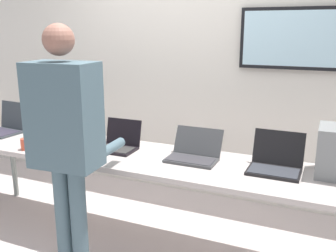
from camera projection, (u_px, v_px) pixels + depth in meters
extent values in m
cube|color=beige|center=(139.00, 242.00, 3.18)|extent=(8.00, 8.00, 0.04)
cube|color=silver|center=(188.00, 65.00, 3.84)|extent=(8.00, 0.06, 2.71)
cube|color=black|center=(292.00, 39.00, 3.34)|extent=(0.90, 0.05, 0.54)
cube|color=silver|center=(292.00, 39.00, 3.33)|extent=(0.84, 0.02, 0.48)
cube|color=#AFA49E|center=(137.00, 157.00, 3.00)|extent=(3.39, 0.70, 0.04)
cylinder|color=gray|center=(13.00, 164.00, 3.93)|extent=(0.05, 0.05, 0.71)
cube|color=#363C41|center=(2.00, 133.00, 3.58)|extent=(0.36, 0.30, 0.02)
cube|color=#2F2B39|center=(0.00, 132.00, 3.57)|extent=(0.32, 0.24, 0.00)
cube|color=#363C41|center=(14.00, 115.00, 3.68)|extent=(0.34, 0.08, 0.26)
cube|color=#2E5431|center=(14.00, 115.00, 3.68)|extent=(0.31, 0.07, 0.23)
cube|color=#ACAEBC|center=(58.00, 140.00, 3.34)|extent=(0.36, 0.26, 0.02)
cube|color=#2E3330|center=(57.00, 139.00, 3.32)|extent=(0.32, 0.21, 0.00)
cube|color=#ACAEBC|center=(66.00, 123.00, 3.43)|extent=(0.34, 0.07, 0.23)
cube|color=#29623F|center=(66.00, 123.00, 3.43)|extent=(0.31, 0.06, 0.21)
cube|color=black|center=(116.00, 150.00, 3.08)|extent=(0.32, 0.23, 0.02)
cube|color=#2F2D2C|center=(115.00, 149.00, 3.07)|extent=(0.29, 0.18, 0.00)
cube|color=black|center=(124.00, 132.00, 3.18)|extent=(0.32, 0.06, 0.21)
cube|color=black|center=(124.00, 132.00, 3.18)|extent=(0.29, 0.05, 0.19)
cube|color=#39393B|center=(191.00, 160.00, 2.83)|extent=(0.38, 0.22, 0.02)
cube|color=#312F33|center=(191.00, 159.00, 2.82)|extent=(0.35, 0.17, 0.00)
cube|color=#39393B|center=(198.00, 141.00, 2.95)|extent=(0.38, 0.11, 0.20)
cube|color=#364883|center=(198.00, 141.00, 2.95)|extent=(0.35, 0.09, 0.17)
cube|color=black|center=(274.00, 172.00, 2.61)|extent=(0.36, 0.25, 0.02)
cube|color=#2E3037|center=(274.00, 171.00, 2.60)|extent=(0.33, 0.20, 0.00)
cube|color=black|center=(279.00, 147.00, 2.72)|extent=(0.36, 0.08, 0.24)
cube|color=white|center=(279.00, 148.00, 2.72)|extent=(0.33, 0.07, 0.21)
cylinder|color=#475E68|center=(64.00, 223.00, 2.60)|extent=(0.12, 0.12, 0.85)
cylinder|color=#475E68|center=(79.00, 226.00, 2.56)|extent=(0.12, 0.12, 0.85)
cube|color=#475E68|center=(64.00, 116.00, 2.39)|extent=(0.46, 0.29, 0.67)
sphere|color=#936050|center=(58.00, 40.00, 2.27)|extent=(0.19, 0.19, 0.19)
cylinder|color=#475E68|center=(71.00, 143.00, 2.78)|extent=(0.09, 0.32, 0.07)
cylinder|color=#475E68|center=(111.00, 148.00, 2.67)|extent=(0.09, 0.32, 0.07)
cylinder|color=#C7482F|center=(26.00, 144.00, 3.11)|extent=(0.08, 0.08, 0.09)
cube|color=white|center=(145.00, 164.00, 2.78)|extent=(0.24, 0.31, 0.00)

